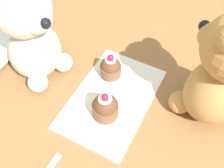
# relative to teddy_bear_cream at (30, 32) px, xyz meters

# --- Properties ---
(ground_plane) EXTENTS (4.00, 4.00, 0.00)m
(ground_plane) POSITION_rel_teddy_bear_cream_xyz_m (0.01, -0.19, -0.13)
(ground_plane) COLOR olive
(knitted_placemat) EXTENTS (0.26, 0.17, 0.01)m
(knitted_placemat) POSITION_rel_teddy_bear_cream_xyz_m (0.01, -0.19, -0.13)
(knitted_placemat) COLOR silver
(knitted_placemat) RESTS_ON ground_plane
(teddy_bear_cream) EXTENTS (0.14, 0.14, 0.26)m
(teddy_bear_cream) POSITION_rel_teddy_bear_cream_xyz_m (0.00, 0.00, 0.00)
(teddy_bear_cream) COLOR beige
(teddy_bear_cream) RESTS_ON ground_plane
(teddy_bear_tan) EXTENTS (0.17, 0.16, 0.27)m
(teddy_bear_tan) POSITION_rel_teddy_bear_cream_xyz_m (0.08, -0.39, 0.00)
(teddy_bear_tan) COLOR #B78447
(teddy_bear_tan) RESTS_ON ground_plane
(cupcake_near_cream_bear) EXTENTS (0.05, 0.05, 0.07)m
(cupcake_near_cream_bear) POSITION_rel_teddy_bear_cream_xyz_m (0.07, -0.16, -0.10)
(cupcake_near_cream_bear) COLOR brown
(cupcake_near_cream_bear) RESTS_ON knitted_placemat
(cupcake_near_tan_bear) EXTENTS (0.06, 0.06, 0.07)m
(cupcake_near_tan_bear) POSITION_rel_teddy_bear_cream_xyz_m (-0.04, -0.20, -0.10)
(cupcake_near_tan_bear) COLOR brown
(cupcake_near_tan_bear) RESTS_ON knitted_placemat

